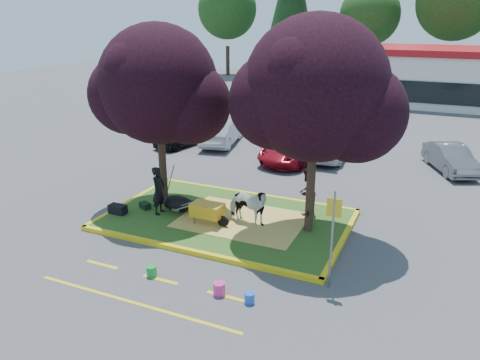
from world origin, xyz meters
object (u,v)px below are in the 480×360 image
at_px(car_black, 182,135).
at_px(handler, 159,191).
at_px(bucket_green, 152,271).
at_px(car_silver, 222,131).
at_px(bucket_blue, 249,298).
at_px(cow, 247,206).
at_px(wheelbarrow, 208,210).
at_px(sign_post, 333,229).
at_px(calf, 178,203).
at_px(bucket_pink, 219,289).

bearing_deg(car_black, handler, -51.70).
relative_size(bucket_green, car_black, 0.08).
bearing_deg(car_silver, handler, 92.01).
distance_m(handler, bucket_blue, 6.21).
bearing_deg(handler, bucket_green, -154.74).
distance_m(handler, bucket_green, 4.14).
xyz_separation_m(cow, wheelbarrow, (-1.25, -0.49, -0.17)).
distance_m(bucket_green, bucket_blue, 2.98).
distance_m(handler, sign_post, 6.99).
relative_size(sign_post, bucket_green, 9.11).
relative_size(bucket_green, car_silver, 0.07).
bearing_deg(handler, sign_post, -111.97).
xyz_separation_m(bucket_green, car_black, (-6.27, 12.26, 0.46)).
xyz_separation_m(calf, bucket_green, (1.57, -4.00, -0.27)).
distance_m(cow, wheelbarrow, 1.35).
relative_size(handler, sign_post, 0.63).
xyz_separation_m(cow, bucket_pink, (0.89, -3.94, -0.66)).
bearing_deg(wheelbarrow, bucket_blue, -48.35).
relative_size(wheelbarrow, sign_post, 0.71).
bearing_deg(car_silver, sign_post, 115.46).
bearing_deg(bucket_pink, bucket_green, 178.59).
bearing_deg(handler, wheelbarrow, -97.89).
bearing_deg(sign_post, bucket_green, -160.09).
bearing_deg(car_black, wheelbarrow, -42.44).
height_order(bucket_blue, car_silver, car_silver).
relative_size(handler, bucket_blue, 6.18).
xyz_separation_m(wheelbarrow, bucket_blue, (3.00, -3.47, -0.51)).
xyz_separation_m(wheelbarrow, sign_post, (4.65, -1.96, 1.05)).
relative_size(cow, car_black, 0.45).
bearing_deg(cow, car_black, 50.46).
height_order(calf, car_black, car_black).
bearing_deg(bucket_pink, wheelbarrow, 121.84).
distance_m(wheelbarrow, car_silver, 10.95).
xyz_separation_m(wheelbarrow, bucket_pink, (2.14, -3.45, -0.48)).
relative_size(cow, car_silver, 0.37).
relative_size(cow, sign_post, 0.59).
bearing_deg(car_silver, calf, 95.21).
relative_size(sign_post, bucket_pink, 8.01).
xyz_separation_m(sign_post, bucket_pink, (-2.51, -1.49, -1.53)).
height_order(cow, sign_post, sign_post).
bearing_deg(handler, cow, -88.00).
xyz_separation_m(cow, car_black, (-7.49, 8.37, -0.22)).
bearing_deg(bucket_pink, bucket_blue, -1.61).
height_order(cow, calf, cow).
distance_m(wheelbarrow, bucket_pink, 4.09).
xyz_separation_m(sign_post, bucket_blue, (-1.65, -1.51, -1.57)).
height_order(car_black, car_silver, car_silver).
relative_size(sign_post, bucket_blue, 9.81).
distance_m(bucket_pink, bucket_blue, 0.86).
height_order(cow, bucket_blue, cow).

